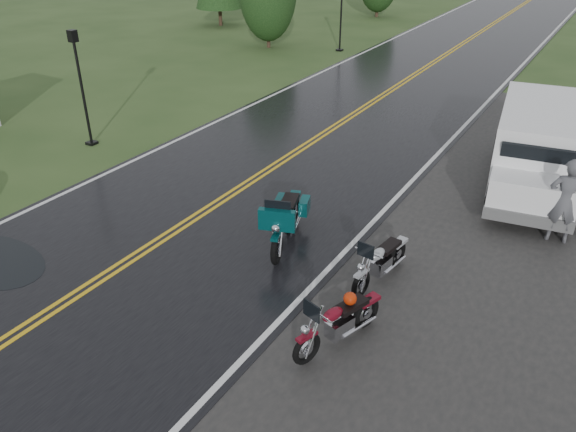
{
  "coord_description": "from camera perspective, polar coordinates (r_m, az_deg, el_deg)",
  "views": [
    {
      "loc": [
        8.07,
        -6.78,
        6.64
      ],
      "look_at": [
        2.8,
        2.0,
        1.0
      ],
      "focal_mm": 35.0,
      "sensor_mm": 36.0,
      "label": 1
    }
  ],
  "objects": [
    {
      "name": "person_at_van",
      "position": [
        13.68,
        26.25,
        1.27
      ],
      "size": [
        0.8,
        0.61,
        1.97
      ],
      "primitive_type": "imported",
      "rotation": [
        0.0,
        0.0,
        3.35
      ],
      "color": "#515156",
      "rests_on": "ground"
    },
    {
      "name": "tree_left_mid",
      "position": [
        31.31,
        -2.05,
        21.01
      ],
      "size": [
        3.05,
        3.05,
        4.76
      ],
      "primitive_type": null,
      "color": "#1E3D19",
      "rests_on": "ground"
    },
    {
      "name": "motorcycle_silver",
      "position": [
        10.73,
        7.47,
        -5.91
      ],
      "size": [
        0.95,
        2.0,
        1.13
      ],
      "primitive_type": null,
      "rotation": [
        0.0,
        0.0,
        -0.14
      ],
      "color": "#A4A7AC",
      "rests_on": "ground"
    },
    {
      "name": "van_white",
      "position": [
        14.32,
        20.41,
        4.22
      ],
      "size": [
        2.9,
        5.87,
        2.21
      ],
      "primitive_type": null,
      "rotation": [
        0.0,
        0.0,
        0.14
      ],
      "color": "white",
      "rests_on": "ground"
    },
    {
      "name": "motorcycle_teal",
      "position": [
        11.54,
        -1.17,
        -2.08
      ],
      "size": [
        1.6,
        2.55,
        1.42
      ],
      "primitive_type": null,
      "rotation": [
        0.0,
        0.0,
        0.33
      ],
      "color": "#053C3D",
      "rests_on": "ground"
    },
    {
      "name": "motorcycle_red",
      "position": [
        9.22,
        1.92,
        -12.27
      ],
      "size": [
        1.29,
        2.09,
        1.16
      ],
      "primitive_type": null,
      "rotation": [
        0.0,
        0.0,
        -0.32
      ],
      "color": "maroon",
      "rests_on": "ground"
    },
    {
      "name": "ground",
      "position": [
        12.45,
        -16.04,
        -4.64
      ],
      "size": [
        120.0,
        120.0,
        0.0
      ],
      "primitive_type": "plane",
      "color": "#2D471E",
      "rests_on": "ground"
    },
    {
      "name": "road",
      "position": [
        19.76,
        5.05,
        9.16
      ],
      "size": [
        8.0,
        100.0,
        0.04
      ],
      "primitive_type": "cube",
      "color": "black",
      "rests_on": "ground"
    },
    {
      "name": "lamp_post_near_left",
      "position": [
        18.6,
        -20.18,
        12.0
      ],
      "size": [
        0.31,
        0.31,
        3.57
      ],
      "primitive_type": null,
      "color": "black",
      "rests_on": "ground"
    },
    {
      "name": "lamp_post_far_left",
      "position": [
        30.67,
        5.42,
        19.82
      ],
      "size": [
        0.32,
        0.32,
        3.79
      ],
      "primitive_type": null,
      "color": "black",
      "rests_on": "ground"
    }
  ]
}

